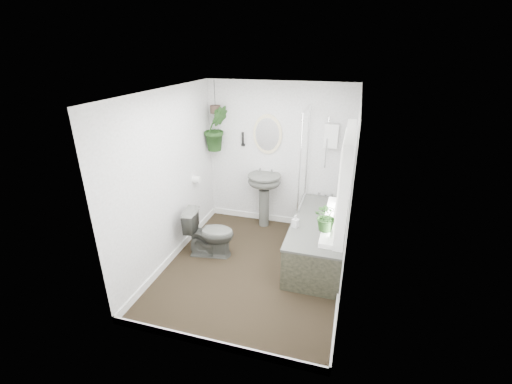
# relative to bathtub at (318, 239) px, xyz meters

# --- Properties ---
(floor) EXTENTS (2.30, 2.80, 0.02)m
(floor) POSITION_rel_bathtub_xyz_m (-0.80, -0.50, -0.30)
(floor) COLOR black
(floor) RESTS_ON ground
(ceiling) EXTENTS (2.30, 2.80, 0.02)m
(ceiling) POSITION_rel_bathtub_xyz_m (-0.80, -0.50, 2.02)
(ceiling) COLOR white
(ceiling) RESTS_ON ground
(wall_back) EXTENTS (2.30, 0.02, 2.30)m
(wall_back) POSITION_rel_bathtub_xyz_m (-0.80, 0.91, 0.86)
(wall_back) COLOR white
(wall_back) RESTS_ON ground
(wall_front) EXTENTS (2.30, 0.02, 2.30)m
(wall_front) POSITION_rel_bathtub_xyz_m (-0.80, -1.91, 0.86)
(wall_front) COLOR white
(wall_front) RESTS_ON ground
(wall_left) EXTENTS (0.02, 2.80, 2.30)m
(wall_left) POSITION_rel_bathtub_xyz_m (-1.96, -0.50, 0.86)
(wall_left) COLOR white
(wall_left) RESTS_ON ground
(wall_right) EXTENTS (0.02, 2.80, 2.30)m
(wall_right) POSITION_rel_bathtub_xyz_m (0.36, -0.50, 0.86)
(wall_right) COLOR white
(wall_right) RESTS_ON ground
(skirting) EXTENTS (2.30, 2.80, 0.10)m
(skirting) POSITION_rel_bathtub_xyz_m (-0.80, -0.50, -0.24)
(skirting) COLOR white
(skirting) RESTS_ON floor
(bathtub) EXTENTS (0.72, 1.72, 0.58)m
(bathtub) POSITION_rel_bathtub_xyz_m (0.00, 0.00, 0.00)
(bathtub) COLOR #4C4E48
(bathtub) RESTS_ON floor
(bath_screen) EXTENTS (0.04, 0.72, 1.40)m
(bath_screen) POSITION_rel_bathtub_xyz_m (-0.33, 0.49, 0.99)
(bath_screen) COLOR silver
(bath_screen) RESTS_ON bathtub
(shower_box) EXTENTS (0.20, 0.10, 0.35)m
(shower_box) POSITION_rel_bathtub_xyz_m (0.00, 0.84, 1.26)
(shower_box) COLOR white
(shower_box) RESTS_ON wall_back
(oval_mirror) EXTENTS (0.46, 0.03, 0.62)m
(oval_mirror) POSITION_rel_bathtub_xyz_m (-0.97, 0.87, 1.21)
(oval_mirror) COLOR beige
(oval_mirror) RESTS_ON wall_back
(wall_sconce) EXTENTS (0.04, 0.04, 0.22)m
(wall_sconce) POSITION_rel_bathtub_xyz_m (-1.37, 0.86, 1.11)
(wall_sconce) COLOR black
(wall_sconce) RESTS_ON wall_back
(toilet_roll_holder) EXTENTS (0.11, 0.11, 0.11)m
(toilet_roll_holder) POSITION_rel_bathtub_xyz_m (-1.90, 0.20, 0.61)
(toilet_roll_holder) COLOR white
(toilet_roll_holder) RESTS_ON wall_left
(window_recess) EXTENTS (0.08, 1.00, 0.90)m
(window_recess) POSITION_rel_bathtub_xyz_m (0.29, -1.20, 1.36)
(window_recess) COLOR white
(window_recess) RESTS_ON wall_right
(window_sill) EXTENTS (0.18, 1.00, 0.04)m
(window_sill) POSITION_rel_bathtub_xyz_m (0.22, -1.20, 0.94)
(window_sill) COLOR white
(window_sill) RESTS_ON wall_right
(window_blinds) EXTENTS (0.01, 0.86, 0.76)m
(window_blinds) POSITION_rel_bathtub_xyz_m (0.24, -1.20, 1.36)
(window_blinds) COLOR white
(window_blinds) RESTS_ON wall_right
(toilet) EXTENTS (0.73, 0.49, 0.69)m
(toilet) POSITION_rel_bathtub_xyz_m (-1.48, -0.35, 0.05)
(toilet) COLOR #4C4E48
(toilet) RESTS_ON floor
(pedestal_sink) EXTENTS (0.56, 0.49, 0.89)m
(pedestal_sink) POSITION_rel_bathtub_xyz_m (-0.97, 0.71, 0.16)
(pedestal_sink) COLOR #4C4E48
(pedestal_sink) RESTS_ON floor
(sill_plant) EXTENTS (0.29, 0.27, 0.27)m
(sill_plant) POSITION_rel_bathtub_xyz_m (0.17, -1.45, 1.09)
(sill_plant) COLOR black
(sill_plant) RESTS_ON window_sill
(hanging_plant) EXTENTS (0.50, 0.48, 0.71)m
(hanging_plant) POSITION_rel_bathtub_xyz_m (-1.77, 0.75, 1.28)
(hanging_plant) COLOR black
(hanging_plant) RESTS_ON ceiling
(soap_bottle) EXTENTS (0.10, 0.10, 0.17)m
(soap_bottle) POSITION_rel_bathtub_xyz_m (-0.29, -0.27, 0.37)
(soap_bottle) COLOR black
(soap_bottle) RESTS_ON bathtub
(hanging_pot) EXTENTS (0.16, 0.16, 0.12)m
(hanging_pot) POSITION_rel_bathtub_xyz_m (-1.77, 0.75, 1.57)
(hanging_pot) COLOR #3B2B23
(hanging_pot) RESTS_ON ceiling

